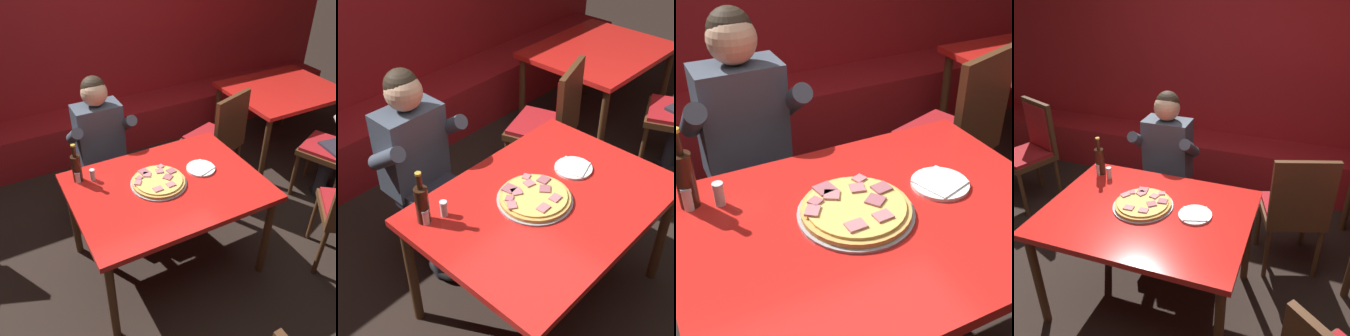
{
  "view_description": "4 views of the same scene",
  "coord_description": "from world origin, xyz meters",
  "views": [
    {
      "loc": [
        -0.93,
        -1.8,
        2.35
      ],
      "look_at": [
        0.08,
        0.14,
        0.79
      ],
      "focal_mm": 40.0,
      "sensor_mm": 36.0,
      "label": 1
    },
    {
      "loc": [
        -1.47,
        -1.08,
        2.32
      ],
      "look_at": [
        0.02,
        0.3,
        0.8
      ],
      "focal_mm": 50.0,
      "sensor_mm": 36.0,
      "label": 2
    },
    {
      "loc": [
        -0.63,
        -1.04,
        1.72
      ],
      "look_at": [
        0.05,
        0.33,
        0.75
      ],
      "focal_mm": 50.0,
      "sensor_mm": 36.0,
      "label": 3
    },
    {
      "loc": [
        0.86,
        -1.77,
        2.14
      ],
      "look_at": [
        0.17,
        0.19,
        1.01
      ],
      "focal_mm": 40.0,
      "sensor_mm": 36.0,
      "label": 4
    }
  ],
  "objects": [
    {
      "name": "ground_plane",
      "position": [
        0.0,
        0.0,
        0.0
      ],
      "size": [
        24.0,
        24.0,
        0.0
      ],
      "primitive_type": "plane",
      "color": "black"
    },
    {
      "name": "booth_wall_panel",
      "position": [
        0.0,
        2.18,
        0.95
      ],
      "size": [
        6.8,
        0.16,
        1.9
      ],
      "primitive_type": "cube",
      "color": "#A3191E",
      "rests_on": "ground_plane"
    },
    {
      "name": "booth_bench",
      "position": [
        0.0,
        1.86,
        0.23
      ],
      "size": [
        6.46,
        0.48,
        0.46
      ],
      "primitive_type": "cube",
      "color": "#A3191E",
      "rests_on": "ground_plane"
    },
    {
      "name": "main_dining_table",
      "position": [
        0.0,
        0.0,
        0.68
      ],
      "size": [
        1.31,
        0.96,
        0.76
      ],
      "color": "#4C2D19",
      "rests_on": "ground_plane"
    },
    {
      "name": "pizza",
      "position": [
        -0.05,
        0.04,
        0.78
      ],
      "size": [
        0.39,
        0.39,
        0.05
      ],
      "color": "#9E9EA3",
      "rests_on": "main_dining_table"
    },
    {
      "name": "plate_white_paper",
      "position": [
        0.3,
        0.05,
        0.77
      ],
      "size": [
        0.21,
        0.21,
        0.02
      ],
      "color": "white",
      "rests_on": "main_dining_table"
    },
    {
      "name": "beer_bottle",
      "position": [
        -0.53,
        0.33,
        0.87
      ],
      "size": [
        0.07,
        0.07,
        0.29
      ],
      "color": "black",
      "rests_on": "main_dining_table"
    },
    {
      "name": "shaker_black_pepper",
      "position": [
        -0.53,
        0.31,
        0.8
      ],
      "size": [
        0.04,
        0.04,
        0.09
      ],
      "color": "silver",
      "rests_on": "main_dining_table"
    },
    {
      "name": "shaker_parmesan",
      "position": [
        -0.43,
        0.29,
        0.8
      ],
      "size": [
        0.04,
        0.04,
        0.09
      ],
      "color": "silver",
      "rests_on": "main_dining_table"
    },
    {
      "name": "diner_seated_blue_shirt",
      "position": [
        -0.19,
        0.77,
        0.71
      ],
      "size": [
        0.53,
        0.53,
        1.27
      ],
      "color": "black",
      "rests_on": "ground_plane"
    },
    {
      "name": "dining_chair_far_left",
      "position": [
        0.88,
        0.65,
        0.59
      ],
      "size": [
        0.56,
        0.56,
        1.01
      ],
      "color": "#4C2D19",
      "rests_on": "ground_plane"
    },
    {
      "name": "dining_chair_side_aisle",
      "position": [
        -1.61,
        0.85,
        0.59
      ],
      "size": [
        0.57,
        0.57,
        1.02
      ],
      "color": "#4C2D19",
      "rests_on": "ground_plane"
    }
  ]
}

